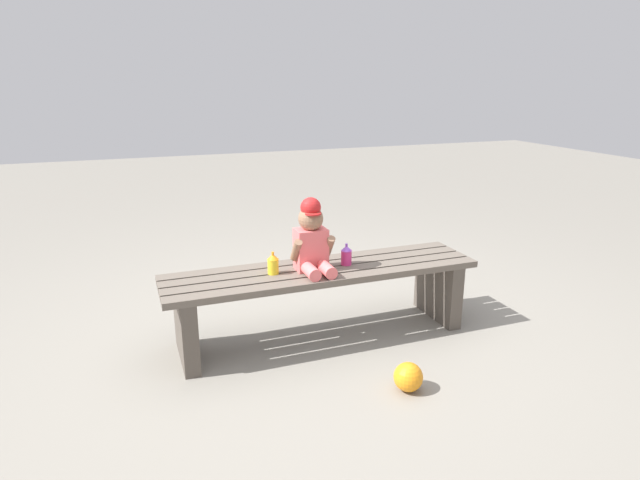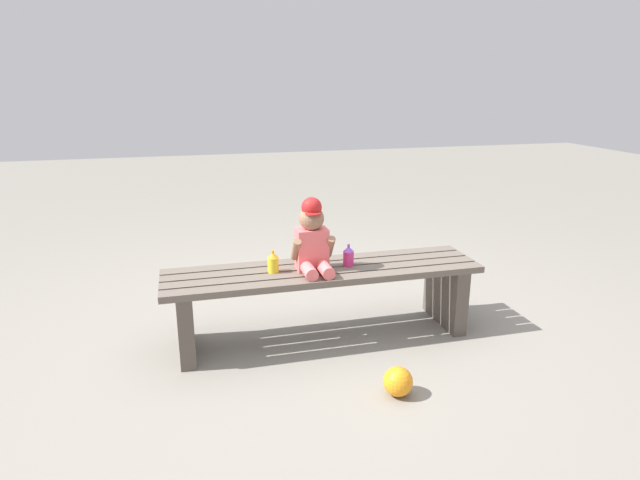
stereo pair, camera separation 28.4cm
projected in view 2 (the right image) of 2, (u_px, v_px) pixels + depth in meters
The scene contains 6 objects.
ground_plane at pixel (323, 336), 3.12m from camera, with size 16.00×16.00×0.00m, color gray.
park_bench at pixel (323, 289), 3.04m from camera, with size 1.76×0.42×0.42m.
child_figure at pixel (312, 239), 2.92m from camera, with size 0.23×0.27×0.40m.
sippy_cup_left at pixel (273, 262), 2.92m from camera, with size 0.06×0.06×0.12m.
sippy_cup_right at pixel (348, 256), 3.02m from camera, with size 0.06×0.06×0.12m.
toy_ball at pixel (398, 382), 2.52m from camera, with size 0.14×0.14×0.14m, color orange.
Camera 2 is at (-0.73, -2.73, 1.43)m, focal length 30.27 mm.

